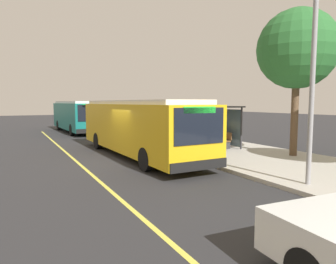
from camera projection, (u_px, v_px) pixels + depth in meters
name	position (u px, v px, depth m)	size (l,w,h in m)	color
ground_plane	(126.00, 161.00, 14.86)	(120.00, 120.00, 0.00)	#2B2B2D
sidewalk_curb	(224.00, 150.00, 17.63)	(44.00, 6.40, 0.15)	#B7B2A8
lane_stripe_center	(80.00, 165.00, 13.85)	(36.00, 0.14, 0.01)	#E0D64C
transit_bus_main	(137.00, 126.00, 16.05)	(11.53, 2.86, 2.95)	gold
transit_bus_second	(77.00, 115.00, 29.15)	(10.33, 2.93, 2.95)	#146B66
bus_shelter	(219.00, 118.00, 18.47)	(2.90, 1.60, 2.48)	#333338
waiting_bench	(221.00, 139.00, 18.21)	(1.60, 0.48, 0.95)	brown
route_sign_post	(210.00, 121.00, 14.29)	(0.44, 0.08, 2.80)	#333338
pedestrian_commuter	(206.00, 134.00, 16.62)	(0.24, 0.40, 1.69)	#282D47
street_tree_upstreet	(297.00, 49.00, 15.00)	(3.92, 3.92, 7.28)	brown
utility_pole	(312.00, 86.00, 9.73)	(0.16, 0.16, 6.40)	gray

